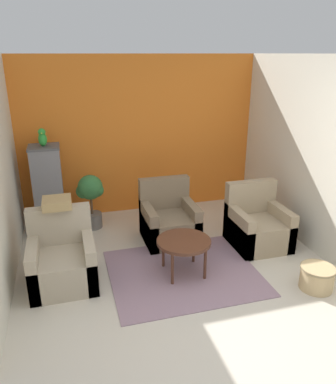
# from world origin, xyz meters

# --- Properties ---
(ground_plane) EXTENTS (20.00, 20.00, 0.00)m
(ground_plane) POSITION_xyz_m (0.00, 0.00, 0.00)
(ground_plane) COLOR beige
(ground_plane) RESTS_ON ground
(wall_back_accent) EXTENTS (3.95, 0.06, 2.52)m
(wall_back_accent) POSITION_xyz_m (0.00, 3.29, 1.26)
(wall_back_accent) COLOR orange
(wall_back_accent) RESTS_ON ground_plane
(wall_right) EXTENTS (0.06, 3.26, 2.52)m
(wall_right) POSITION_xyz_m (1.94, 1.63, 1.26)
(wall_right) COLOR beige
(wall_right) RESTS_ON ground_plane
(area_rug) EXTENTS (1.78, 1.52, 0.01)m
(area_rug) POSITION_xyz_m (0.05, 1.13, 0.01)
(area_rug) COLOR gray
(area_rug) RESTS_ON ground_plane
(coffee_table) EXTENTS (0.65, 0.65, 0.45)m
(coffee_table) POSITION_xyz_m (0.05, 1.13, 0.40)
(coffee_table) COLOR #512D1E
(coffee_table) RESTS_ON ground_plane
(armchair_left) EXTENTS (0.73, 0.73, 0.85)m
(armchair_left) POSITION_xyz_m (-1.35, 1.32, 0.27)
(armchair_left) COLOR tan
(armchair_left) RESTS_ON ground_plane
(armchair_right) EXTENTS (0.73, 0.73, 0.85)m
(armchair_right) POSITION_xyz_m (1.27, 1.55, 0.27)
(armchair_right) COLOR #9E896B
(armchair_right) RESTS_ON ground_plane
(armchair_middle) EXTENTS (0.73, 0.73, 0.85)m
(armchair_middle) POSITION_xyz_m (0.13, 2.03, 0.27)
(armchair_middle) COLOR #7A664C
(armchair_middle) RESTS_ON ground_plane
(birdcage) EXTENTS (0.60, 0.60, 1.29)m
(birdcage) POSITION_xyz_m (-1.49, 2.85, 0.60)
(birdcage) COLOR #555559
(birdcage) RESTS_ON ground_plane
(parrot) EXTENTS (0.12, 0.22, 0.26)m
(parrot) POSITION_xyz_m (-1.49, 2.85, 1.41)
(parrot) COLOR green
(parrot) RESTS_ON birdcage
(potted_plant) EXTENTS (0.41, 0.37, 0.84)m
(potted_plant) POSITION_xyz_m (-0.90, 2.74, 0.53)
(potted_plant) COLOR #66605B
(potted_plant) RESTS_ON ground_plane
(wicker_basket) EXTENTS (0.39, 0.39, 0.27)m
(wicker_basket) POSITION_xyz_m (1.41, 0.41, 0.15)
(wicker_basket) COLOR tan
(wicker_basket) RESTS_ON ground_plane
(throw_pillow) EXTENTS (0.33, 0.33, 0.10)m
(throw_pillow) POSITION_xyz_m (-1.35, 1.58, 0.90)
(throw_pillow) COLOR tan
(throw_pillow) RESTS_ON armchair_left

